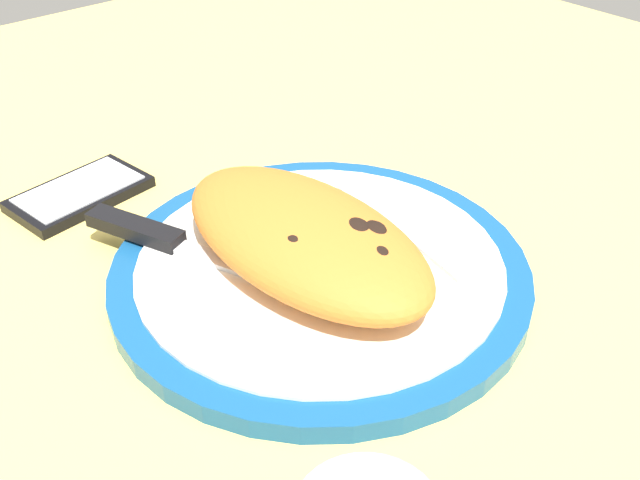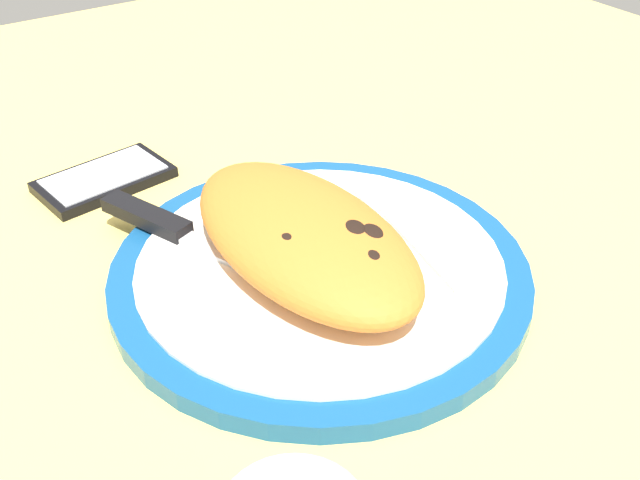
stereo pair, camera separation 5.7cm
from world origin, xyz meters
TOP-DOWN VIEW (x-y plane):
  - ground_plane at (0.00, 0.00)cm, footprint 150.00×150.00cm
  - plate at (0.00, 0.00)cm, footprint 32.68×32.68cm
  - calzone at (0.47, 1.17)cm, footprint 24.13×12.73cm
  - fork at (0.54, -8.05)cm, footprint 16.01×4.35cm
  - knife at (9.19, 7.68)cm, footprint 22.58×10.23cm
  - smartphone at (23.71, 8.81)cm, footprint 8.58×12.92cm

SIDE VIEW (x-z plane):
  - ground_plane at x=0.00cm, z-range -3.00..0.00cm
  - smartphone at x=23.71cm, z-range -0.02..1.14cm
  - plate at x=0.00cm, z-range -0.03..1.87cm
  - fork at x=0.54cm, z-range 1.90..2.30cm
  - knife at x=9.19cm, z-range 1.77..2.97cm
  - calzone at x=0.47cm, z-range 1.92..7.00cm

